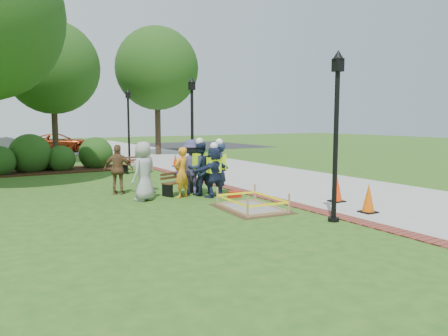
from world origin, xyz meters
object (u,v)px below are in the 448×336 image
hivis_worker_a (214,170)px  cone_front (368,199)px  wet_concrete_pad (252,201)px  lamp_near (336,123)px  bench_near (181,187)px  hivis_worker_c (200,167)px  hivis_worker_b (219,167)px

hivis_worker_a → cone_front: bearing=-61.0°
hivis_worker_a → wet_concrete_pad: bearing=-90.7°
lamp_near → bench_near: bearing=106.4°
bench_near → hivis_worker_c: (0.52, -0.44, 0.72)m
wet_concrete_pad → bench_near: (-0.72, 3.28, 0.01)m
wet_concrete_pad → hivis_worker_a: bearing=89.3°
wet_concrete_pad → hivis_worker_b: 2.58m
lamp_near → hivis_worker_c: 5.51m
lamp_near → hivis_worker_b: size_ratio=2.20×
bench_near → cone_front: bearing=-59.6°
wet_concrete_pad → hivis_worker_c: (-0.20, 2.85, 0.73)m
cone_front → hivis_worker_c: hivis_worker_c is taller
wet_concrete_pad → cone_front: cone_front is taller
hivis_worker_b → bench_near: bearing=141.9°
wet_concrete_pad → bench_near: bearing=102.4°
bench_near → hivis_worker_a: hivis_worker_a is taller
bench_near → cone_front: cone_front is taller
cone_front → lamp_near: bearing=-171.9°
cone_front → hivis_worker_c: (-2.65, 4.96, 0.57)m
hivis_worker_a → lamp_near: bearing=-78.8°
hivis_worker_b → cone_front: bearing=-65.2°
cone_front → hivis_worker_b: 5.06m
bench_near → cone_front: (3.17, -5.40, 0.16)m
bench_near → hivis_worker_b: hivis_worker_b is taller
cone_front → lamp_near: size_ratio=0.20×
bench_near → hivis_worker_b: 1.52m
wet_concrete_pad → lamp_near: size_ratio=0.57×
wet_concrete_pad → hivis_worker_a: hivis_worker_a is taller
bench_near → hivis_worker_a: size_ratio=0.82×
hivis_worker_a → hivis_worker_c: (-0.23, 0.59, 0.06)m
wet_concrete_pad → hivis_worker_b: bearing=82.1°
lamp_near → hivis_worker_c: lamp_near is taller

